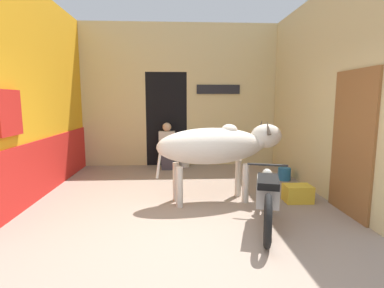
{
  "coord_description": "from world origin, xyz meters",
  "views": [
    {
      "loc": [
        -0.09,
        -3.34,
        1.67
      ],
      "look_at": [
        0.19,
        1.94,
        0.89
      ],
      "focal_mm": 28.0,
      "sensor_mm": 36.0,
      "label": 1
    }
  ],
  "objects_px": {
    "crate": "(298,193)",
    "bucket": "(284,174)",
    "plastic_stool": "(185,159)",
    "cow": "(218,146)",
    "motorcycle_near": "(267,195)",
    "shopkeeper_seated": "(167,145)"
  },
  "relations": [
    {
      "from": "crate",
      "to": "bucket",
      "type": "height_order",
      "value": "crate"
    },
    {
      "from": "plastic_stool",
      "to": "bucket",
      "type": "relative_size",
      "value": 1.47
    },
    {
      "from": "cow",
      "to": "plastic_stool",
      "type": "relative_size",
      "value": 5.68
    },
    {
      "from": "motorcycle_near",
      "to": "cow",
      "type": "bearing_deg",
      "value": 117.03
    },
    {
      "from": "motorcycle_near",
      "to": "crate",
      "type": "xyz_separation_m",
      "value": [
        0.8,
        0.9,
        -0.28
      ]
    },
    {
      "from": "shopkeeper_seated",
      "to": "bucket",
      "type": "distance_m",
      "value": 2.81
    },
    {
      "from": "crate",
      "to": "shopkeeper_seated",
      "type": "bearing_deg",
      "value": 131.16
    },
    {
      "from": "shopkeeper_seated",
      "to": "crate",
      "type": "bearing_deg",
      "value": -48.84
    },
    {
      "from": "plastic_stool",
      "to": "crate",
      "type": "bearing_deg",
      "value": -56.73
    },
    {
      "from": "shopkeeper_seated",
      "to": "crate",
      "type": "relative_size",
      "value": 2.57
    },
    {
      "from": "shopkeeper_seated",
      "to": "plastic_stool",
      "type": "relative_size",
      "value": 2.95
    },
    {
      "from": "cow",
      "to": "shopkeeper_seated",
      "type": "distance_m",
      "value": 2.61
    },
    {
      "from": "shopkeeper_seated",
      "to": "plastic_stool",
      "type": "distance_m",
      "value": 0.61
    },
    {
      "from": "shopkeeper_seated",
      "to": "plastic_stool",
      "type": "xyz_separation_m",
      "value": [
        0.43,
        0.19,
        -0.38
      ]
    },
    {
      "from": "cow",
      "to": "motorcycle_near",
      "type": "xyz_separation_m",
      "value": [
        0.52,
        -1.03,
        -0.51
      ]
    },
    {
      "from": "cow",
      "to": "bucket",
      "type": "height_order",
      "value": "cow"
    },
    {
      "from": "shopkeeper_seated",
      "to": "crate",
      "type": "distance_m",
      "value": 3.42
    },
    {
      "from": "cow",
      "to": "plastic_stool",
      "type": "bearing_deg",
      "value": 100.29
    },
    {
      "from": "motorcycle_near",
      "to": "crate",
      "type": "relative_size",
      "value": 4.11
    },
    {
      "from": "plastic_stool",
      "to": "crate",
      "type": "height_order",
      "value": "plastic_stool"
    },
    {
      "from": "cow",
      "to": "shopkeeper_seated",
      "type": "relative_size",
      "value": 1.93
    },
    {
      "from": "motorcycle_near",
      "to": "plastic_stool",
      "type": "bearing_deg",
      "value": 105.34
    }
  ]
}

